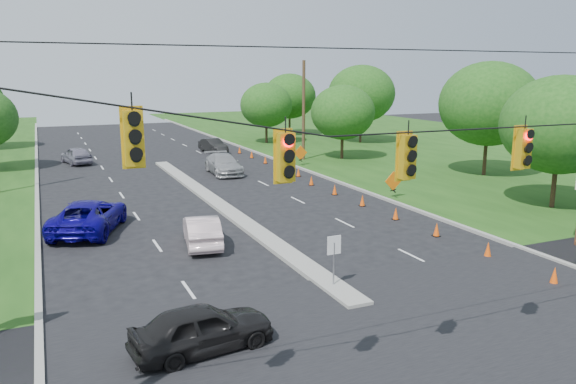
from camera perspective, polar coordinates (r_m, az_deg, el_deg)
name	(u,v)px	position (r m, az deg, el deg)	size (l,w,h in m)	color
ground	(436,363)	(16.83, 14.79, -16.44)	(160.00, 160.00, 0.00)	black
cross_street	(436,363)	(16.83, 14.79, -16.44)	(160.00, 14.00, 0.02)	black
curb_left	(37,190)	(42.14, -24.14, 0.15)	(0.25, 110.00, 0.16)	gray
curb_right	(303,170)	(46.49, 1.53, 2.23)	(0.25, 110.00, 0.16)	gray
median	(217,204)	(34.68, -7.23, -1.25)	(1.00, 34.00, 0.18)	gray
median_sign	(334,251)	(20.85, 4.69, -6.02)	(0.55, 0.06, 2.05)	gray
signal_span	(472,196)	(14.37, 18.16, -0.38)	(25.60, 0.32, 9.00)	#422D1C
utility_pole_far_right	(304,111)	(51.47, 1.60, 8.23)	(0.28, 0.28, 9.00)	#422D1C
cone_0	(554,275)	(23.85, 25.44, -7.67)	(0.32, 0.32, 0.70)	#FD540C
cone_1	(488,250)	(26.11, 19.65, -5.52)	(0.32, 0.32, 0.70)	#FD540C
cone_2	(437,229)	(28.62, 14.86, -3.70)	(0.32, 0.32, 0.70)	#FD540C
cone_3	(396,213)	(31.32, 10.89, -2.16)	(0.32, 0.32, 0.70)	#FD540C
cone_4	(362,200)	(34.17, 7.57, -0.86)	(0.32, 0.32, 0.70)	#FD540C
cone_5	(335,190)	(37.13, 4.77, 0.24)	(0.32, 0.32, 0.70)	#FD540C
cone_6	(311,180)	(40.18, 2.39, 1.18)	(0.32, 0.32, 0.70)	#FD540C
cone_7	(298,172)	(43.54, 1.06, 2.03)	(0.32, 0.32, 0.70)	#FD540C
cone_8	(281,165)	(46.69, -0.75, 2.71)	(0.32, 0.32, 0.70)	#FD540C
cone_9	(265,160)	(49.89, -2.32, 3.31)	(0.32, 0.32, 0.70)	#FD540C
cone_10	(252,154)	(53.13, -3.71, 3.83)	(0.32, 0.32, 0.70)	#FD540C
cone_11	(240,150)	(56.39, -4.94, 4.29)	(0.32, 0.32, 0.70)	#FD540C
work_sign_1	(393,182)	(36.38, 10.66, 1.02)	(1.27, 0.58, 1.37)	black
work_sign_2	(300,153)	(48.40, 1.28, 3.93)	(1.27, 0.58, 1.37)	black
tree_7	(560,125)	(36.25, 25.90, 6.16)	(6.72, 6.72, 7.84)	black
tree_8	(489,104)	(45.98, 19.74, 8.43)	(7.56, 7.56, 8.82)	black
tree_9	(343,112)	(52.20, 5.58, 8.05)	(5.88, 5.88, 6.86)	black
tree_10	(361,94)	(64.79, 7.48, 9.87)	(7.56, 7.56, 8.82)	black
tree_11	(290,96)	(72.72, 0.16, 9.71)	(6.72, 6.72, 7.84)	black
tree_12	(266,105)	(63.98, -2.23, 8.82)	(5.88, 5.88, 6.86)	black
black_sedan	(202,328)	(16.79, -8.70, -13.52)	(1.68, 4.16, 1.42)	black
white_sedan	(202,231)	(26.47, -8.75, -3.89)	(1.51, 4.32, 1.42)	silver
blue_pickup	(89,216)	(30.08, -19.57, -2.29)	(2.75, 5.96, 1.66)	#0D0384
silver_car_far	(223,164)	(44.92, -6.58, 2.83)	(2.20, 5.42, 1.57)	#969798
silver_car_oncoming	(76,155)	(53.05, -20.70, 3.51)	(1.79, 4.46, 1.52)	gray
dark_car_receding	(213,146)	(57.35, -7.63, 4.70)	(1.47, 4.23, 1.39)	black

